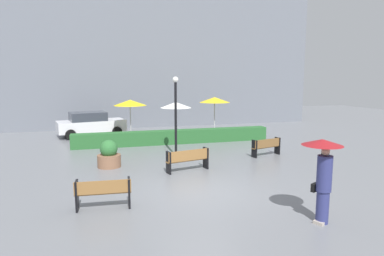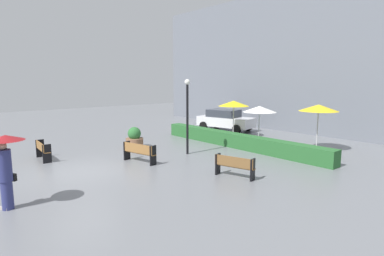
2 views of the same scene
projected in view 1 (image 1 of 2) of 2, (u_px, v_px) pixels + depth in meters
ground_plane at (201, 192)px, 11.17m from camera, size 60.00×60.00×0.00m
bench_near_left at (103, 192)px, 9.59m from camera, size 1.59×0.48×0.87m
bench_far_right at (267, 146)px, 16.26m from camera, size 1.63×0.75×0.84m
bench_mid_center at (188, 159)px, 13.55m from camera, size 1.84×0.76×0.89m
pedestrian_with_umbrella at (323, 168)px, 8.58m from camera, size 1.03×1.03×2.19m
planter_pot at (109, 155)px, 14.23m from camera, size 0.98×0.98×1.16m
lamp_post at (176, 108)px, 15.98m from camera, size 0.28×0.28×3.80m
patio_umbrella_yellow at (130, 103)px, 20.62m from camera, size 1.99×1.99×2.43m
patio_umbrella_white at (176, 105)px, 20.59m from camera, size 1.91×1.91×2.29m
patio_umbrella_yellow_far at (215, 100)px, 22.46m from camera, size 2.02×2.02×2.48m
hedge_strip at (174, 137)px, 19.38m from camera, size 11.30×0.70×0.78m
building_facade at (139, 60)px, 25.68m from camera, size 28.00×1.20×10.21m
parked_car at (91, 124)px, 21.88m from camera, size 4.47×2.65×1.57m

